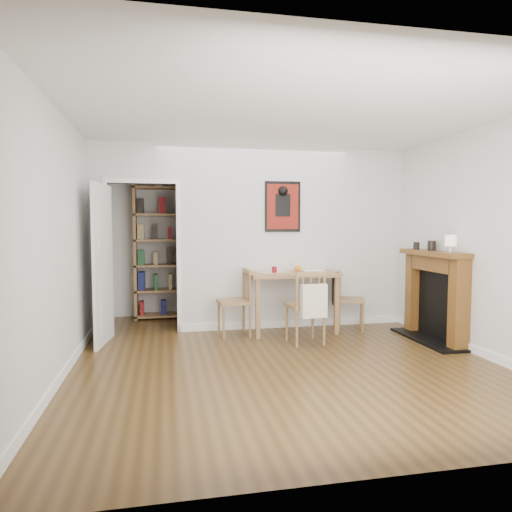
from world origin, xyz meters
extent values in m
plane|color=brown|center=(0.00, 0.00, 0.00)|extent=(5.20, 5.20, 0.00)
plane|color=silver|center=(0.00, 2.60, 1.30)|extent=(4.50, 0.00, 4.50)
plane|color=silver|center=(0.00, -2.60, 1.30)|extent=(4.50, 0.00, 4.50)
plane|color=silver|center=(-2.25, 0.00, 1.30)|extent=(0.00, 5.20, 5.20)
plane|color=silver|center=(2.25, 0.00, 1.30)|extent=(0.00, 5.20, 5.20)
plane|color=silver|center=(0.00, 0.00, 2.60)|extent=(5.20, 5.20, 0.00)
cube|color=silver|center=(0.57, 1.40, 1.30)|extent=(3.35, 0.10, 2.60)
cube|color=silver|center=(-2.12, 1.40, 1.30)|extent=(0.25, 0.10, 2.60)
cube|color=silver|center=(-1.55, 1.40, 2.33)|extent=(0.90, 0.10, 0.55)
cube|color=white|center=(-2.03, 1.40, 1.02)|extent=(0.06, 0.14, 2.05)
cube|color=white|center=(-1.07, 1.40, 1.02)|extent=(0.06, 0.14, 2.05)
cube|color=white|center=(0.57, 1.34, 0.05)|extent=(3.35, 0.02, 0.10)
cube|color=white|center=(-2.24, -0.60, 0.05)|extent=(0.02, 4.00, 0.10)
cube|color=white|center=(2.24, -0.60, 0.05)|extent=(0.02, 4.00, 0.10)
cube|color=white|center=(-2.02, 0.93, 1.00)|extent=(0.15, 0.80, 2.00)
cube|color=black|center=(0.40, 1.33, 1.75)|extent=(0.52, 0.02, 0.72)
cube|color=maroon|center=(0.40, 1.32, 1.75)|extent=(0.46, 0.00, 0.64)
cube|color=olive|center=(0.47, 1.10, 0.81)|extent=(1.22, 0.78, 0.04)
cube|color=olive|center=(-0.08, 0.78, 0.39)|extent=(0.06, 0.06, 0.79)
cube|color=olive|center=(1.01, 0.78, 0.39)|extent=(0.06, 0.06, 0.79)
cube|color=olive|center=(-0.08, 1.42, 0.39)|extent=(0.06, 0.06, 0.79)
cube|color=olive|center=(1.01, 1.42, 0.39)|extent=(0.06, 0.06, 0.79)
cube|color=black|center=(1.12, 1.10, 0.59)|extent=(0.20, 0.35, 0.44)
cube|color=beige|center=(0.48, 0.20, 0.58)|extent=(0.32, 0.13, 0.40)
cube|color=olive|center=(-1.72, 2.40, 1.06)|extent=(0.04, 0.36, 2.12)
cube|color=olive|center=(-0.87, 2.40, 1.06)|extent=(0.04, 0.36, 2.12)
cube|color=olive|center=(-1.29, 2.40, 0.04)|extent=(0.89, 0.36, 0.03)
cube|color=olive|center=(-1.29, 2.40, 0.85)|extent=(0.89, 0.36, 0.03)
cube|color=olive|center=(-1.29, 2.40, 2.07)|extent=(0.89, 0.36, 0.03)
cube|color=maroon|center=(-1.29, 2.40, 1.06)|extent=(0.78, 0.29, 0.29)
cube|color=brown|center=(2.15, -0.24, 0.55)|extent=(0.20, 0.16, 1.10)
cube|color=brown|center=(2.15, 0.74, 0.55)|extent=(0.20, 0.16, 1.10)
cube|color=brown|center=(2.12, 0.25, 1.13)|extent=(0.30, 1.21, 0.06)
cube|color=brown|center=(2.15, 0.25, 1.00)|extent=(0.20, 0.85, 0.20)
cube|color=black|center=(2.21, 0.25, 0.45)|extent=(0.08, 0.81, 0.88)
cube|color=black|center=(2.09, 0.25, 0.01)|extent=(0.45, 1.25, 0.03)
cylinder|color=maroon|center=(0.21, 1.04, 0.88)|extent=(0.07, 0.07, 0.09)
sphere|color=orange|center=(0.59, 1.19, 0.88)|extent=(0.09, 0.09, 0.09)
cube|color=beige|center=(0.22, 1.15, 0.84)|extent=(0.50, 0.43, 0.00)
cube|color=white|center=(0.81, 1.15, 0.84)|extent=(0.30, 0.22, 0.01)
cylinder|color=silver|center=(2.10, -0.12, 1.20)|extent=(0.07, 0.07, 0.08)
cylinder|color=#F5E5CC|center=(2.10, -0.12, 1.31)|extent=(0.14, 0.14, 0.14)
cylinder|color=black|center=(2.16, 0.37, 1.22)|extent=(0.11, 0.11, 0.13)
cylinder|color=black|center=(2.07, 0.59, 1.21)|extent=(0.08, 0.08, 0.10)
camera|label=1|loc=(-1.26, -5.00, 1.50)|focal=32.00mm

